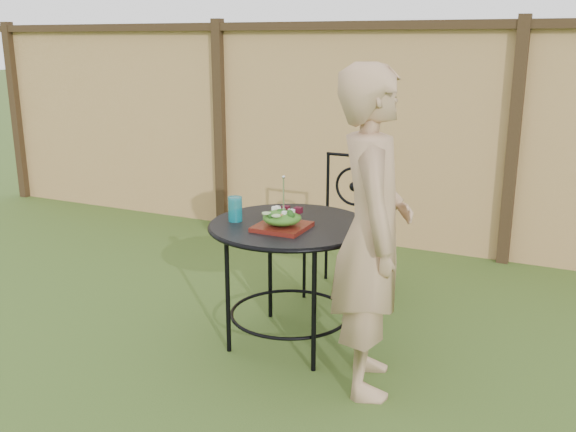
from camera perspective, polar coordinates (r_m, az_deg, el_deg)
The scene contains 9 objects.
ground at distance 3.89m, azimuth -5.66°, elevation -10.93°, with size 60.00×60.00×0.00m, color #2D4817.
fence at distance 5.53m, azimuth 5.89°, elevation 7.32°, with size 8.00×0.12×1.90m.
patio_table at distance 3.64m, azimuth 0.18°, elevation -2.75°, with size 0.92×0.92×0.72m.
patio_chair at distance 4.45m, azimuth 5.17°, elevation -0.49°, with size 0.46×0.46×0.95m.
diner at distance 3.14m, azimuth 7.48°, elevation -1.51°, with size 0.59×0.39×1.62m, color tan.
salad_plate at distance 3.49m, azimuth -0.53°, elevation -0.97°, with size 0.27×0.27×0.02m, color #4D0B10.
salad at distance 3.47m, azimuth -0.53°, elevation -0.14°, with size 0.21×0.21×0.08m, color #235614.
fork at distance 3.44m, azimuth -0.39°, elevation 1.92°, with size 0.01×0.01×0.18m, color silver.
drinking_glass at distance 3.64m, azimuth -4.72°, elevation 0.62°, with size 0.08×0.08×0.14m, color #0A717F.
Camera 1 is at (1.82, -2.97, 1.72)m, focal length 40.00 mm.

